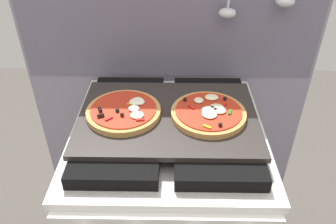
% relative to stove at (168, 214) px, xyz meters
% --- Properties ---
extents(kitchen_backsplash, '(1.10, 0.09, 1.55)m').
position_rel_stove_xyz_m(kitchen_backsplash, '(0.00, 0.34, 0.34)').
color(kitchen_backsplash, gray).
rests_on(kitchen_backsplash, ground_plane).
extents(stove, '(0.60, 0.64, 0.90)m').
position_rel_stove_xyz_m(stove, '(0.00, 0.00, 0.00)').
color(stove, white).
rests_on(stove, ground_plane).
extents(baking_tray, '(0.54, 0.38, 0.02)m').
position_rel_stove_xyz_m(baking_tray, '(0.00, 0.00, 0.46)').
color(baking_tray, '#2D2826').
rests_on(baking_tray, stove).
extents(pizza_left, '(0.23, 0.23, 0.03)m').
position_rel_stove_xyz_m(pizza_left, '(-0.13, -0.00, 0.48)').
color(pizza_left, '#C18947').
rests_on(pizza_left, baking_tray).
extents(pizza_right, '(0.23, 0.23, 0.03)m').
position_rel_stove_xyz_m(pizza_right, '(0.12, -0.00, 0.48)').
color(pizza_right, '#C18947').
rests_on(pizza_right, baking_tray).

